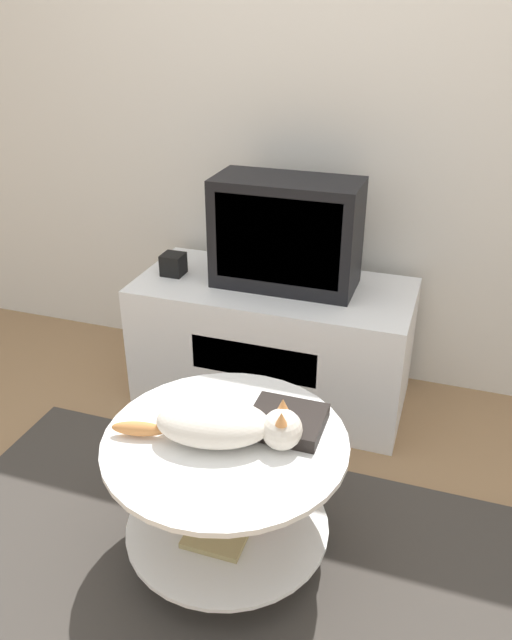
% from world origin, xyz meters
% --- Properties ---
extents(ground_plane, '(12.00, 12.00, 0.00)m').
position_xyz_m(ground_plane, '(0.00, 0.00, 0.00)').
color(ground_plane, '#93704C').
extents(wall_back, '(8.00, 0.05, 2.60)m').
position_xyz_m(wall_back, '(0.00, 1.34, 1.30)').
color(wall_back, silver).
rests_on(wall_back, ground_plane).
extents(rug, '(2.06, 1.07, 0.02)m').
position_xyz_m(rug, '(0.00, 0.00, 0.01)').
color(rug, '#3D3833').
rests_on(rug, ground_plane).
extents(tv_stand, '(1.18, 0.55, 0.55)m').
position_xyz_m(tv_stand, '(-0.15, 0.98, 0.28)').
color(tv_stand, white).
rests_on(tv_stand, ground_plane).
extents(tv, '(0.59, 0.28, 0.45)m').
position_xyz_m(tv, '(-0.11, 1.00, 0.78)').
color(tv, black).
rests_on(tv, tv_stand).
extents(speaker, '(0.09, 0.09, 0.09)m').
position_xyz_m(speaker, '(-0.60, 0.95, 0.60)').
color(speaker, black).
rests_on(speaker, tv_stand).
extents(coffee_table, '(0.73, 0.73, 0.46)m').
position_xyz_m(coffee_table, '(0.00, 0.02, 0.31)').
color(coffee_table, '#B2B2B7').
rests_on(coffee_table, rug).
extents(dvd_box, '(0.22, 0.20, 0.05)m').
position_xyz_m(dvd_box, '(0.15, 0.13, 0.51)').
color(dvd_box, black).
rests_on(dvd_box, coffee_table).
extents(cat, '(0.56, 0.25, 0.14)m').
position_xyz_m(cat, '(0.00, 0.00, 0.55)').
color(cat, silver).
rests_on(cat, coffee_table).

